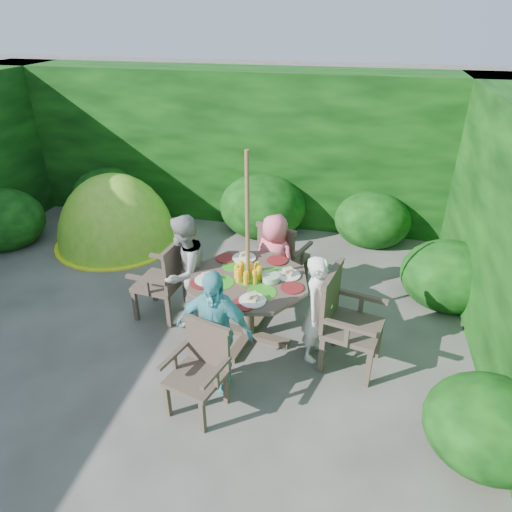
% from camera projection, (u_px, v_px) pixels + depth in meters
% --- Properties ---
extents(ground, '(60.00, 60.00, 0.00)m').
position_uv_depth(ground, '(149.00, 351.00, 5.08)').
color(ground, '#47443F').
rests_on(ground, ground).
extents(hedge_enclosure, '(9.00, 9.00, 2.50)m').
position_uv_depth(hedge_enclosure, '(182.00, 202.00, 5.62)').
color(hedge_enclosure, black).
rests_on(hedge_enclosure, ground).
extents(patio_table, '(1.59, 1.59, 0.95)m').
position_uv_depth(patio_table, '(249.00, 288.00, 4.99)').
color(patio_table, '#3A2F26').
rests_on(patio_table, ground).
extents(parasol_pole, '(0.05, 0.05, 2.20)m').
position_uv_depth(parasol_pole, '(248.00, 253.00, 4.78)').
color(parasol_pole, brown).
rests_on(parasol_pole, ground).
extents(garden_chair_right, '(0.68, 0.73, 1.04)m').
position_uv_depth(garden_chair_right, '(345.00, 319.00, 4.67)').
color(garden_chair_right, '#3A2F26').
rests_on(garden_chair_right, ground).
extents(garden_chair_left, '(0.57, 0.63, 0.97)m').
position_uv_depth(garden_chair_left, '(165.00, 279.00, 5.45)').
color(garden_chair_left, '#3A2F26').
rests_on(garden_chair_left, ground).
extents(garden_chair_back, '(0.71, 0.67, 0.95)m').
position_uv_depth(garden_chair_back, '(281.00, 256.00, 5.95)').
color(garden_chair_back, '#3A2F26').
rests_on(garden_chair_back, ground).
extents(garden_chair_front, '(0.61, 0.57, 0.85)m').
position_uv_depth(garden_chair_front, '(200.00, 367.00, 4.20)').
color(garden_chair_front, '#3A2F26').
rests_on(garden_chair_front, ground).
extents(child_right, '(0.43, 0.52, 1.22)m').
position_uv_depth(child_right, '(318.00, 309.00, 4.74)').
color(child_right, white).
rests_on(child_right, ground).
extents(child_left, '(0.65, 0.76, 1.37)m').
position_uv_depth(child_left, '(185.00, 272.00, 5.26)').
color(child_left, '#9C9B96').
rests_on(child_left, ground).
extents(child_back, '(0.69, 0.59, 1.20)m').
position_uv_depth(child_back, '(274.00, 260.00, 5.67)').
color(child_back, '#FD6882').
rests_on(child_back, ground).
extents(child_front, '(0.79, 0.36, 1.31)m').
position_uv_depth(child_front, '(214.00, 331.00, 4.35)').
color(child_front, '#52B5C0').
rests_on(child_front, ground).
extents(dome_tent, '(1.97, 1.97, 2.25)m').
position_uv_depth(dome_tent, '(119.00, 242.00, 7.42)').
color(dome_tent, '#6CC526').
rests_on(dome_tent, ground).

